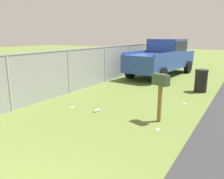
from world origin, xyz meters
name	(u,v)px	position (x,y,z in m)	size (l,w,h in m)	color
mailbox	(161,84)	(4.97, -0.80, 1.06)	(0.34, 0.49, 1.33)	brown
pickup_truck	(163,56)	(12.22, 1.60, 1.11)	(5.76, 2.59, 2.09)	#284793
trash_bin	(201,81)	(9.05, -1.12, 0.47)	(0.52, 0.52, 0.93)	black
fence_section	(118,61)	(10.08, 3.42, 0.95)	(18.68, 0.07, 1.77)	#9EA3A8
litter_wrapper_midfield_a	(158,129)	(4.44, -0.98, 0.00)	(0.12, 0.08, 0.01)	silver
litter_bottle_far_scatter	(97,111)	(4.75, 1.12, 0.04)	(0.07, 0.07, 0.22)	#B2D8BF
litter_wrapper_midfield_b	(73,107)	(4.72, 2.06, 0.00)	(0.12, 0.08, 0.01)	silver
litter_wrapper_near_hydrant	(185,103)	(7.02, -1.00, 0.00)	(0.12, 0.08, 0.01)	silver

